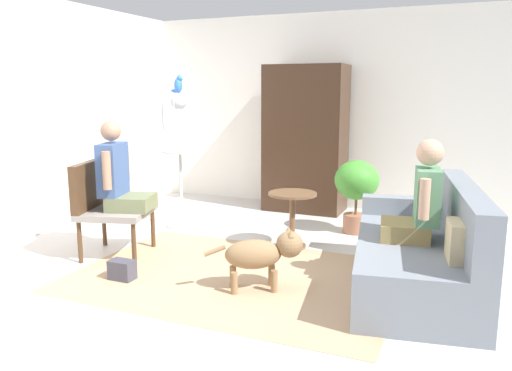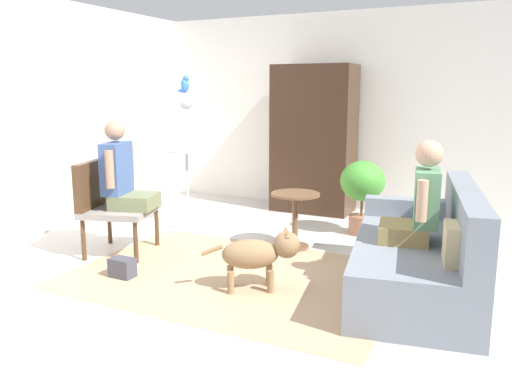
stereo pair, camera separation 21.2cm
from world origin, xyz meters
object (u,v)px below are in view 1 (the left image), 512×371
(armchair, at_px, (104,201))
(armoire_cabinet, at_px, (305,139))
(parrot, at_px, (178,84))
(round_end_table, at_px, (292,212))
(potted_plant, at_px, (357,186))
(bird_cage_stand, at_px, (180,150))
(couch, at_px, (422,254))
(person_on_couch, at_px, (420,201))
(dog, at_px, (263,253))
(person_on_armchair, at_px, (119,176))
(handbag, at_px, (122,270))

(armchair, bearing_deg, armoire_cabinet, 64.71)
(parrot, bearing_deg, round_end_table, -10.61)
(parrot, bearing_deg, potted_plant, 15.41)
(round_end_table, xyz_separation_m, bird_cage_stand, (-1.49, 0.28, 0.53))
(couch, height_order, armchair, armchair)
(person_on_couch, distance_m, round_end_table, 1.51)
(dog, bearing_deg, potted_plant, 80.72)
(person_on_couch, xyz_separation_m, dog, (-1.15, -0.49, -0.43))
(person_on_armchair, xyz_separation_m, round_end_table, (1.47, 0.88, -0.41))
(couch, distance_m, dog, 1.30)
(round_end_table, xyz_separation_m, armoire_cabinet, (-0.40, 1.67, 0.58))
(parrot, height_order, potted_plant, parrot)
(person_on_couch, relative_size, parrot, 4.06)
(parrot, relative_size, armoire_cabinet, 0.10)
(couch, height_order, handbag, couch)
(person_on_armchair, relative_size, bird_cage_stand, 0.55)
(round_end_table, relative_size, potted_plant, 0.70)
(person_on_couch, distance_m, dog, 1.32)
(dog, relative_size, parrot, 3.63)
(armchair, xyz_separation_m, person_on_armchair, (0.16, 0.05, 0.25))
(person_on_couch, relative_size, armoire_cabinet, 0.42)
(armchair, relative_size, round_end_table, 1.59)
(person_on_couch, xyz_separation_m, parrot, (-2.79, 0.96, 0.93))
(person_on_couch, distance_m, handbag, 2.56)
(parrot, distance_m, armoire_cabinet, 1.90)
(round_end_table, distance_m, dog, 1.18)
(parrot, distance_m, handbag, 2.38)
(armoire_cabinet, height_order, handbag, armoire_cabinet)
(bird_cage_stand, bearing_deg, handbag, -75.50)
(round_end_table, xyz_separation_m, dog, (0.15, -1.17, -0.07))
(bird_cage_stand, height_order, handbag, bird_cage_stand)
(couch, xyz_separation_m, round_end_table, (-1.34, 0.65, 0.09))
(couch, bearing_deg, armchair, -174.66)
(couch, height_order, bird_cage_stand, bird_cage_stand)
(couch, relative_size, dog, 2.74)
(bird_cage_stand, bearing_deg, person_on_couch, -18.91)
(armchair, distance_m, handbag, 0.90)
(armoire_cabinet, bearing_deg, bird_cage_stand, -128.08)
(couch, relative_size, parrot, 9.93)
(potted_plant, bearing_deg, bird_cage_stand, -164.62)
(person_on_armchair, height_order, parrot, parrot)
(bird_cage_stand, relative_size, armoire_cabinet, 0.82)
(armchair, height_order, potted_plant, armchair)
(dog, bearing_deg, bird_cage_stand, 138.68)
(round_end_table, relative_size, parrot, 2.91)
(person_on_armchair, distance_m, bird_cage_stand, 1.17)
(couch, height_order, armoire_cabinet, armoire_cabinet)
(parrot, bearing_deg, handbag, -75.60)
(person_on_armchair, bearing_deg, armoire_cabinet, 67.26)
(dog, height_order, potted_plant, potted_plant)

